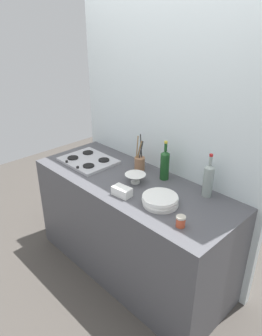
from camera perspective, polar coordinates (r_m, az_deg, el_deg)
The scene contains 11 objects.
ground_plane at distance 3.07m, azimuth -0.00°, elevation -17.36°, with size 6.00×6.00×0.00m, color #47423D.
counter_block at distance 2.78m, azimuth -0.00°, elevation -10.61°, with size 1.80×0.70×0.90m, color #4C4C51.
backsplash_panel at distance 2.67m, azimuth 5.90°, elevation 6.35°, with size 1.90×0.06×2.44m, color silver.
stovetop_hob at distance 2.90m, azimuth -7.72°, elevation 1.36°, with size 0.47×0.38×0.04m.
plate_stack at distance 2.24m, azimuth 5.29°, elevation -5.84°, with size 0.26×0.26×0.07m.
wine_bottle_leftmost at distance 2.54m, azimuth 6.12°, elevation 0.65°, with size 0.07×0.07×0.33m.
wine_bottle_mid_left at distance 2.35m, azimuth 13.78°, elevation -2.06°, with size 0.07×0.07×0.33m.
mixing_bowl at distance 2.50m, azimuth 0.79°, elevation -1.81°, with size 0.17×0.17×0.07m.
butter_dish at distance 2.34m, azimuth -1.64°, elevation -4.24°, with size 0.14×0.09×0.07m, color white.
utensil_crock at distance 2.70m, azimuth 1.56°, elevation 1.02°, with size 0.09×0.09×0.32m.
condiment_jar_front at distance 2.04m, azimuth 8.96°, elevation -9.48°, with size 0.06×0.06×0.07m.
Camera 1 is at (1.60, -1.56, 2.11)m, focal length 33.77 mm.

